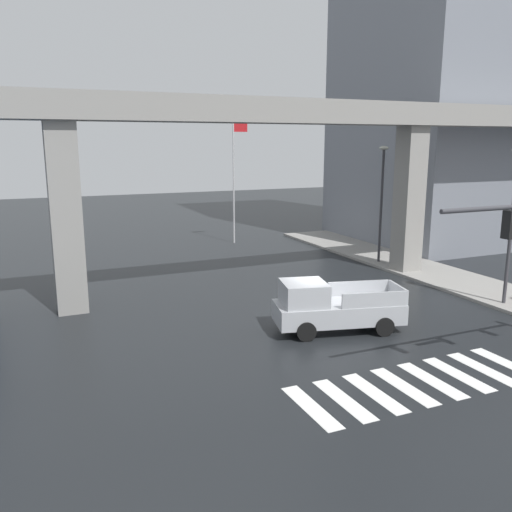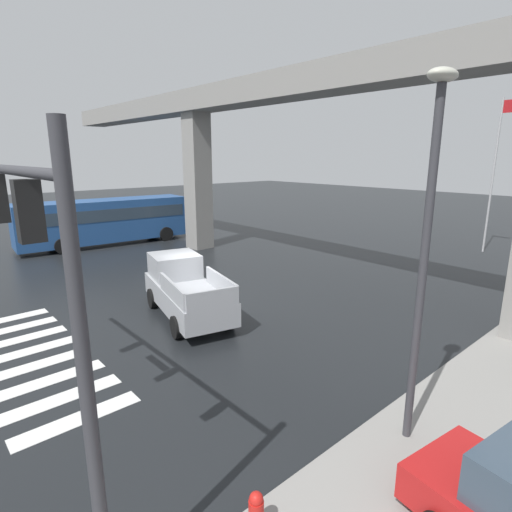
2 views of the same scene
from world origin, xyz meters
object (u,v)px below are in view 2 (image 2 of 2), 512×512
pickup_truck (185,289)px  city_bus (105,219)px  street_lamp_near_corner (427,226)px  traffic_signal_mast (16,238)px  flagpole (496,165)px

pickup_truck → city_bus: size_ratio=0.49×
city_bus → street_lamp_near_corner: 23.79m
street_lamp_near_corner → traffic_signal_mast: bearing=-122.1°
pickup_truck → street_lamp_near_corner: 9.80m
traffic_signal_mast → street_lamp_near_corner: street_lamp_near_corner is taller
traffic_signal_mast → flagpole: 25.75m
pickup_truck → traffic_signal_mast: bearing=-49.0°
pickup_truck → flagpole: bearing=79.8°
city_bus → traffic_signal_mast: bearing=-24.5°
city_bus → pickup_truck: bearing=-10.8°
pickup_truck → flagpole: (3.50, 19.41, 4.30)m
city_bus → flagpole: flagpole is taller
traffic_signal_mast → flagpole: size_ratio=0.96×
pickup_truck → traffic_signal_mast: (5.43, -6.25, 3.57)m
pickup_truck → city_bus: (-14.29, 2.73, 0.73)m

